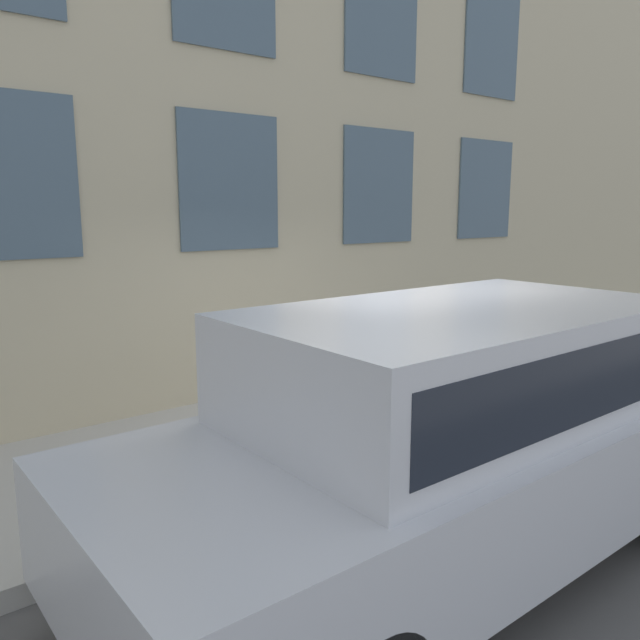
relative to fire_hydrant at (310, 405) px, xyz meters
The scene contains 5 objects.
ground_plane 0.96m from the fire_hydrant, 155.16° to the right, with size 80.00×80.00×0.00m, color #514F4C.
sidewalk 0.89m from the fire_hydrant, 25.58° to the right, with size 2.67×60.00×0.16m.
fire_hydrant is the anchor object (origin of this frame).
person 0.77m from the fire_hydrant, 54.25° to the right, with size 0.31×0.21×1.29m.
parked_truck_silver_near 2.02m from the fire_hydrant, behind, with size 2.03×5.17×1.84m.
Camera 1 is at (-3.98, 3.89, 2.51)m, focal length 35.00 mm.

